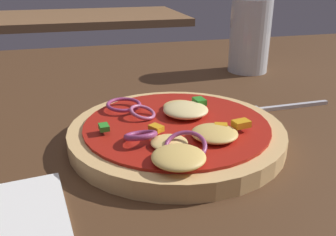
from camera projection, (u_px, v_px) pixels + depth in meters
name	position (u px, v px, depth m)	size (l,w,h in m)	color
dining_table	(170.00, 142.00, 0.43)	(1.30, 1.05, 0.03)	#4C301C
pizza	(173.00, 132.00, 0.39)	(0.23, 0.23, 0.04)	tan
fork	(272.00, 108.00, 0.49)	(0.16, 0.02, 0.01)	silver
beer_glass	(249.00, 41.00, 0.65)	(0.07, 0.07, 0.13)	silver
background_table	(82.00, 18.00, 1.46)	(0.79, 0.46, 0.03)	brown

